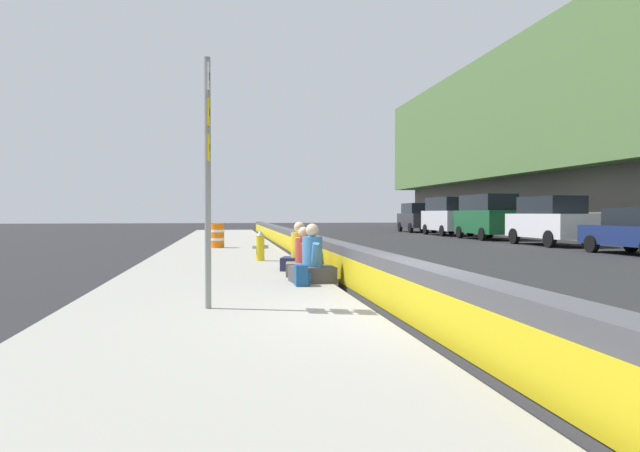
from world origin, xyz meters
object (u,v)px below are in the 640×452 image
object	(u,v)px
seated_person_foreground	(312,264)
backpack	(302,276)
construction_barrel	(218,236)
fire_hydrant	(260,245)
parked_car_midline	(487,216)
seated_person_middle	(304,260)
parked_car_third	(640,231)
parked_car_farther	(417,217)
parked_car_fourth	(550,220)
parked_car_far	(447,215)
seated_person_rear	(299,255)
route_sign_post	(208,163)

from	to	relation	value
seated_person_foreground	backpack	distance (m)	0.65
backpack	construction_barrel	size ratio (longest dim) A/B	0.42
fire_hydrant	parked_car_midline	size ratio (longest dim) A/B	0.17
seated_person_middle	construction_barrel	size ratio (longest dim) A/B	1.13
parked_car_third	parked_car_farther	xyz separation A→B (m)	(24.87, -0.10, 0.32)
parked_car_fourth	parked_car_far	distance (m)	12.30
seated_person_foreground	seated_person_rear	size ratio (longest dim) A/B	1.00
parked_car_farther	seated_person_middle	bearing A→B (deg)	157.01
seated_person_middle	backpack	xyz separation A→B (m)	(-1.71, 0.26, -0.14)
backpack	construction_barrel	xyz separation A→B (m)	(12.34, 1.75, 0.28)
backpack	parked_car_midline	world-z (taller)	parked_car_midline
seated_person_middle	seated_person_foreground	bearing A→B (deg)	-178.94
seated_person_foreground	parked_car_fourth	size ratio (longest dim) A/B	0.24
fire_hydrant	parked_car_third	size ratio (longest dim) A/B	0.19
fire_hydrant	parked_car_third	bearing A→B (deg)	-81.87
seated_person_middle	parked_car_third	bearing A→B (deg)	-64.93
seated_person_middle	backpack	distance (m)	1.73
construction_barrel	seated_person_rear	bearing A→B (deg)	-167.54
parked_car_far	fire_hydrant	bearing A→B (deg)	145.85
fire_hydrant	seated_person_foreground	world-z (taller)	seated_person_foreground
parked_car_third	fire_hydrant	bearing A→B (deg)	98.13
route_sign_post	parked_car_fourth	bearing A→B (deg)	-42.98
parked_car_third	parked_car_fourth	xyz separation A→B (m)	(6.05, -0.12, 0.32)
backpack	route_sign_post	bearing A→B (deg)	144.55
parked_car_far	seated_person_middle	bearing A→B (deg)	151.86
backpack	parked_car_farther	bearing A→B (deg)	-22.30
seated_person_rear	construction_barrel	xyz separation A→B (m)	(9.39, 2.08, 0.12)
seated_person_foreground	parked_car_midline	distance (m)	23.62
backpack	parked_car_fourth	world-z (taller)	parked_car_fourth
parked_car_far	seated_person_foreground	bearing A→B (deg)	152.97
parked_car_farther	backpack	bearing A→B (deg)	157.70
parked_car_farther	construction_barrel	bearing A→B (deg)	143.32
seated_person_rear	fire_hydrant	bearing A→B (deg)	14.82
parked_car_fourth	parked_car_midline	size ratio (longest dim) A/B	0.94
seated_person_middle	parked_car_far	world-z (taller)	parked_car_far
seated_person_rear	parked_car_far	world-z (taller)	parked_car_far
parked_car_third	parked_car_midline	xyz separation A→B (m)	(12.43, -0.04, 0.49)
construction_barrel	parked_car_far	xyz separation A→B (m)	(13.82, -15.09, 0.73)
seated_person_middle	construction_barrel	distance (m)	10.82
seated_person_middle	parked_car_midline	size ratio (longest dim) A/B	0.21
backpack	construction_barrel	distance (m)	12.46
route_sign_post	parked_car_fourth	world-z (taller)	route_sign_post
seated_person_foreground	parked_car_far	distance (m)	28.75
parked_car_far	construction_barrel	bearing A→B (deg)	132.48
construction_barrel	parked_car_third	world-z (taller)	parked_car_third
seated_person_middle	parked_car_third	xyz separation A→B (m)	(6.10, -13.04, 0.39)
seated_person_rear	backpack	distance (m)	2.97
seated_person_rear	parked_car_fourth	bearing A→B (deg)	-50.19
seated_person_rear	route_sign_post	bearing A→B (deg)	159.38
route_sign_post	backpack	xyz separation A→B (m)	(2.32, -1.66, -1.90)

